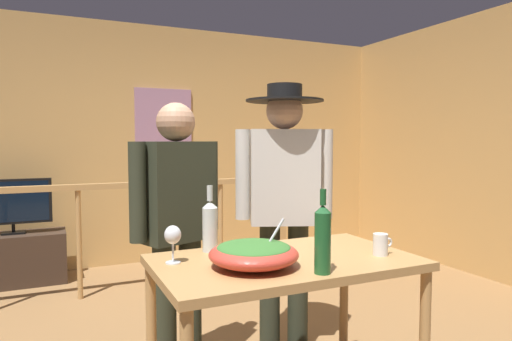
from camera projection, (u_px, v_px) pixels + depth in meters
name	position (u px, v px, depth m)	size (l,w,h in m)	color
back_wall	(146.00, 145.00, 5.06)	(5.89, 0.10, 2.62)	tan
side_wall_right	(478.00, 145.00, 4.57)	(0.10, 4.04, 2.62)	tan
framed_picture	(164.00, 119.00, 5.06)	(0.63, 0.03, 0.67)	#A67997
stair_railing	(143.00, 217.00, 4.07)	(3.93, 0.10, 1.04)	#B2844C
tv_console	(15.00, 259.00, 4.27)	(0.90, 0.40, 0.48)	#38281E
flat_screen_tv	(12.00, 202.00, 4.20)	(0.67, 0.12, 0.52)	black
serving_table	(285.00, 278.00, 2.14)	(1.21, 0.71, 0.80)	#B2844C
salad_bowl	(254.00, 253.00, 1.98)	(0.39, 0.39, 0.21)	#CC3D2D
wine_glass	(173.00, 237.00, 2.03)	(0.08, 0.08, 0.17)	silver
wine_bottle_clear	(210.00, 225.00, 2.25)	(0.08, 0.08, 0.33)	silver
wine_bottle_green	(323.00, 238.00, 1.88)	(0.07, 0.07, 0.35)	#1E5628
mug_white	(381.00, 244.00, 2.18)	(0.11, 0.07, 0.10)	white
person_standing_left	(177.00, 217.00, 2.57)	(0.56, 0.35, 1.57)	#2D3323
person_standing_right	(284.00, 192.00, 2.85)	(0.58, 0.48, 1.70)	#2D3323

